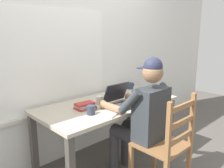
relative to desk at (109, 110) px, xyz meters
name	(u,v)px	position (x,y,z in m)	size (l,w,h in m)	color
ground_plane	(109,161)	(0.00, 0.00, -0.63)	(8.00, 8.00, 0.00)	#56514C
back_wall	(81,48)	(-0.01, 0.47, 0.66)	(6.00, 0.08, 2.60)	silver
desk	(109,110)	(0.00, 0.00, 0.00)	(1.57, 0.77, 0.71)	#BCB29E
seated_person	(142,114)	(0.01, -0.46, 0.07)	(0.50, 0.60, 1.26)	#33383D
wooden_chair	(166,146)	(0.01, -0.74, -0.16)	(0.42, 0.42, 0.95)	olive
laptop	(122,100)	(0.06, -0.15, 0.14)	(0.33, 0.32, 0.22)	#232328
computer_mouse	(141,100)	(0.30, -0.21, 0.10)	(0.06, 0.10, 0.03)	black
coffee_mug_white	(100,100)	(-0.10, 0.03, 0.13)	(0.11, 0.08, 0.09)	silver
coffee_mug_dark	(130,86)	(0.66, 0.27, 0.13)	(0.12, 0.09, 0.09)	#2D384C
coffee_mug_spare	(91,110)	(-0.37, -0.16, 0.13)	(0.11, 0.08, 0.09)	#2D384C
book_stack_main	(85,106)	(-0.31, 0.02, 0.11)	(0.20, 0.15, 0.06)	#BC332D
paper_pile_near_laptop	(110,113)	(-0.22, -0.26, 0.09)	(0.23, 0.15, 0.01)	silver
paper_pile_back_corner	(141,99)	(0.35, -0.16, 0.09)	(0.20, 0.20, 0.02)	silver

